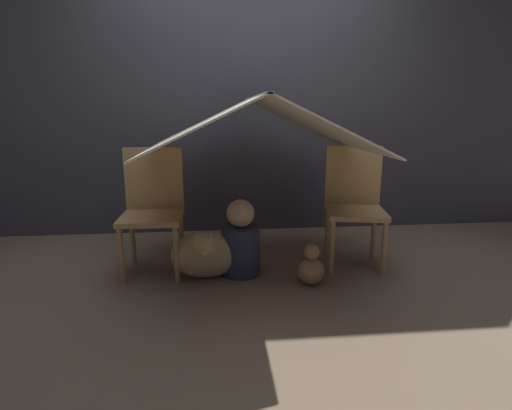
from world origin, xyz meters
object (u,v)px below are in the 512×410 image
chair_left (153,206)px  dog (205,254)px  person_front (241,242)px  chair_right (354,201)px

chair_left → dog: (0.37, -0.21, -0.30)m
chair_left → person_front: (0.61, -0.15, -0.24)m
chair_left → dog: chair_left is taller
chair_left → chair_right: (1.47, -0.00, 0.00)m
person_front → chair_right: bearing=10.0°
chair_right → chair_left: bearing=-169.5°
chair_right → dog: chair_right is taller
person_front → chair_left: bearing=166.0°
chair_right → person_front: size_ratio=1.62×
person_front → dog: 0.26m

